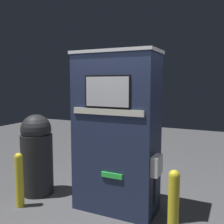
# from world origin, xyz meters

# --- Properties ---
(ground_plane) EXTENTS (14.00, 14.00, 0.00)m
(ground_plane) POSITION_xyz_m (0.00, 0.00, 0.00)
(ground_plane) COLOR #4C4C4F
(gas_pump) EXTENTS (1.19, 0.57, 2.13)m
(gas_pump) POSITION_xyz_m (0.00, 0.26, 1.07)
(gas_pump) COLOR #232D4C
(gas_pump) RESTS_ON ground_plane
(safety_bollard) EXTENTS (0.12, 0.12, 0.83)m
(safety_bollard) POSITION_xyz_m (0.89, -0.24, 0.44)
(safety_bollard) COLOR yellow
(safety_bollard) RESTS_ON ground_plane
(trash_bin) EXTENTS (0.49, 0.49, 1.24)m
(trash_bin) POSITION_xyz_m (-1.32, 0.20, 0.63)
(trash_bin) COLOR #232326
(trash_bin) RESTS_ON ground_plane
(safety_bollard_far) EXTENTS (0.11, 0.11, 0.77)m
(safety_bollard_far) POSITION_xyz_m (-1.23, -0.26, 0.40)
(safety_bollard_far) COLOR yellow
(safety_bollard_far) RESTS_ON ground_plane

